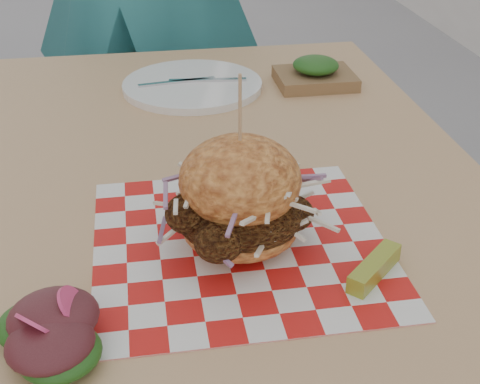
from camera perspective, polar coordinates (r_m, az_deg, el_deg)
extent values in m
cube|color=tan|center=(1.00, -1.99, 0.54)|extent=(0.80, 1.20, 0.04)
cylinder|color=#333338|center=(1.67, -15.93, -2.70)|extent=(0.05, 0.05, 0.71)
cylinder|color=#333338|center=(1.71, 7.15, -0.80)|extent=(0.05, 0.05, 0.71)
cube|color=tan|center=(1.98, -5.51, 6.77)|extent=(0.52, 0.52, 0.04)
cube|color=tan|center=(2.09, -4.63, 15.26)|extent=(0.41, 0.16, 0.50)
cylinder|color=#333338|center=(1.98, -11.40, -1.37)|extent=(0.03, 0.03, 0.43)
cylinder|color=#333338|center=(1.90, -1.04, -2.14)|extent=(0.03, 0.03, 0.43)
cylinder|color=#333338|center=(2.28, -8.68, 3.27)|extent=(0.03, 0.03, 0.43)
cylinder|color=#333338|center=(2.21, 0.35, 2.75)|extent=(0.03, 0.03, 0.43)
cube|color=red|center=(0.83, 0.00, -4.41)|extent=(0.36, 0.36, 0.00)
ellipsoid|color=#EE9543|center=(0.82, 0.00, -2.91)|extent=(0.14, 0.14, 0.05)
ellipsoid|color=brown|center=(0.81, 0.00, -1.74)|extent=(0.16, 0.15, 0.08)
ellipsoid|color=#EE9543|center=(0.79, 0.00, 1.07)|extent=(0.15, 0.15, 0.10)
cylinder|color=tan|center=(0.75, 0.00, 6.10)|extent=(0.00, 0.00, 0.11)
cube|color=#9FAD32|center=(0.79, 11.40, -6.38)|extent=(0.08, 0.08, 0.02)
ellipsoid|color=#3F1419|center=(0.70, -12.83, -11.61)|extent=(0.08, 0.08, 0.03)
ellipsoid|color=#184D16|center=(0.73, -14.98, -10.29)|extent=(0.08, 0.08, 0.03)
ellipsoid|color=#184D16|center=(0.71, -17.42, -11.86)|extent=(0.08, 0.08, 0.03)
ellipsoid|color=#3F1419|center=(0.68, -15.30, -13.29)|extent=(0.08, 0.08, 0.03)
cylinder|color=#EB417E|center=(0.71, -14.02, -9.37)|extent=(0.05, 0.05, 0.04)
cylinder|color=white|center=(1.31, -4.08, 9.07)|extent=(0.27, 0.27, 0.01)
cube|color=silver|center=(1.31, -5.42, 9.34)|extent=(0.15, 0.03, 0.00)
cube|color=silver|center=(1.31, -2.78, 9.52)|extent=(0.15, 0.03, 0.00)
cube|color=brown|center=(1.34, 6.42, 9.60)|extent=(0.15, 0.12, 0.02)
ellipsoid|color=#184D16|center=(1.33, 6.49, 10.72)|extent=(0.09, 0.09, 0.03)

